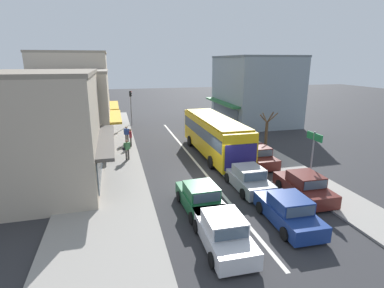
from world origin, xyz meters
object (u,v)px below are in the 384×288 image
(sedan_adjacent_lane_lead, at_px, (201,199))
(traffic_light_downstreet, at_px, (131,102))
(sedan_queue_gap_filler, at_px, (288,211))
(parked_sedan_kerb_front, at_px, (304,186))
(city_bus, at_px, (214,134))
(pedestrian_browsing_midblock, at_px, (127,134))
(sedan_behind_bus_mid, at_px, (223,232))
(sedan_adjacent_lane_trail, at_px, (248,179))
(parked_wagon_kerb_third, at_px, (234,139))
(parked_wagon_kerb_rear, at_px, (214,127))
(street_tree_right, at_px, (266,134))
(parked_sedan_kerb_second, at_px, (257,156))
(pedestrian_far_walker, at_px, (127,148))
(pedestrian_with_handbag_near, at_px, (131,136))
(directional_road_sign, at_px, (313,146))

(sedan_adjacent_lane_lead, relative_size, traffic_light_downstreet, 1.01)
(sedan_queue_gap_filler, height_order, parked_sedan_kerb_front, same)
(city_bus, height_order, pedestrian_browsing_midblock, city_bus)
(sedan_adjacent_lane_lead, xyz_separation_m, sedan_behind_bus_mid, (0.03, -3.33, 0.00))
(sedan_adjacent_lane_trail, bearing_deg, parked_wagon_kerb_third, 72.60)
(parked_wagon_kerb_rear, relative_size, street_tree_right, 1.20)
(parked_sedan_kerb_second, relative_size, parked_wagon_kerb_third, 0.93)
(sedan_adjacent_lane_lead, distance_m, sedan_behind_bus_mid, 3.33)
(parked_sedan_kerb_front, distance_m, street_tree_right, 8.39)
(city_bus, xyz_separation_m, sedan_adjacent_lane_lead, (-3.78, -8.92, -1.22))
(pedestrian_far_walker, bearing_deg, parked_wagon_kerb_third, 11.11)
(city_bus, distance_m, pedestrian_browsing_midblock, 8.76)
(sedan_queue_gap_filler, distance_m, pedestrian_far_walker, 13.62)
(parked_sedan_kerb_front, bearing_deg, parked_sedan_kerb_second, 90.21)
(sedan_adjacent_lane_trail, height_order, parked_sedan_kerb_front, same)
(city_bus, bearing_deg, pedestrian_with_handbag_near, 148.08)
(sedan_queue_gap_filler, bearing_deg, parked_sedan_kerb_second, 73.32)
(city_bus, xyz_separation_m, parked_sedan_kerb_front, (2.49, -8.91, -1.22))
(sedan_adjacent_lane_lead, height_order, pedestrian_browsing_midblock, pedestrian_browsing_midblock)
(parked_wagon_kerb_third, relative_size, pedestrian_browsing_midblock, 2.77)
(sedan_queue_gap_filler, bearing_deg, pedestrian_browsing_midblock, 112.43)
(street_tree_right, distance_m, pedestrian_browsing_midblock, 12.83)
(sedan_adjacent_lane_trail, bearing_deg, sedan_adjacent_lane_lead, -152.07)
(sedan_queue_gap_filler, height_order, parked_wagon_kerb_rear, parked_wagon_kerb_rear)
(sedan_adjacent_lane_lead, distance_m, parked_wagon_kerb_third, 12.89)
(sedan_queue_gap_filler, height_order, pedestrian_far_walker, pedestrian_far_walker)
(parked_wagon_kerb_third, height_order, pedestrian_with_handbag_near, pedestrian_with_handbag_near)
(sedan_adjacent_lane_trail, distance_m, pedestrian_with_handbag_near, 12.89)
(sedan_behind_bus_mid, xyz_separation_m, pedestrian_with_handbag_near, (-2.88, 16.38, 0.40))
(sedan_queue_gap_filler, relative_size, pedestrian_browsing_midblock, 2.61)
(city_bus, bearing_deg, traffic_light_downstreet, 112.13)
(sedan_adjacent_lane_lead, relative_size, directional_road_sign, 1.18)
(traffic_light_downstreet, distance_m, pedestrian_with_handbag_near, 10.56)
(sedan_adjacent_lane_lead, height_order, pedestrian_far_walker, pedestrian_far_walker)
(parked_sedan_kerb_front, height_order, pedestrian_browsing_midblock, pedestrian_browsing_midblock)
(sedan_adjacent_lane_trail, bearing_deg, parked_sedan_kerb_front, -35.59)
(sedan_queue_gap_filler, distance_m, sedan_adjacent_lane_lead, 4.45)
(sedan_adjacent_lane_lead, bearing_deg, pedestrian_with_handbag_near, 102.35)
(sedan_adjacent_lane_lead, height_order, street_tree_right, street_tree_right)
(sedan_adjacent_lane_lead, distance_m, traffic_light_downstreet, 23.63)
(street_tree_right, relative_size, pedestrian_browsing_midblock, 2.34)
(sedan_queue_gap_filler, xyz_separation_m, street_tree_right, (4.38, 10.54, 1.12))
(sedan_adjacent_lane_trail, bearing_deg, sedan_queue_gap_filler, -88.43)
(city_bus, xyz_separation_m, directional_road_sign, (3.70, -7.76, 0.80))
(traffic_light_downstreet, relative_size, pedestrian_with_handbag_near, 2.58)
(sedan_queue_gap_filler, bearing_deg, street_tree_right, 67.45)
(sedan_queue_gap_filler, bearing_deg, parked_wagon_kerb_third, 78.45)
(street_tree_right, bearing_deg, parked_sedan_kerb_second, -131.11)
(sedan_behind_bus_mid, xyz_separation_m, parked_wagon_kerb_third, (6.47, 14.46, 0.08))
(pedestrian_far_walker, bearing_deg, sedan_adjacent_lane_trail, -46.20)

